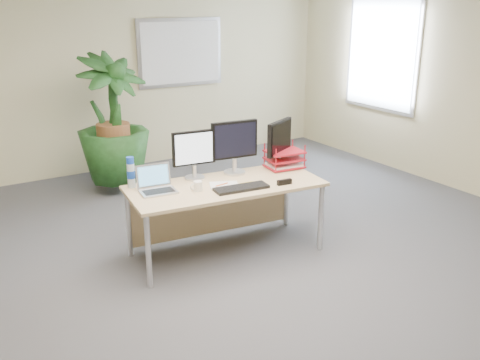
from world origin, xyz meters
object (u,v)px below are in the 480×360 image
monitor_right (235,144)px  laptop (156,184)px  monitor_left (194,152)px  desk (221,196)px  floor_plant (113,132)px

monitor_right → laptop: (-0.84, -0.06, -0.24)m
laptop → monitor_left: bearing=15.0°
monitor_left → laptop: 0.50m
desk → floor_plant: 2.11m
desk → monitor_left: monitor_left is taller
floor_plant → monitor_right: bearing=-74.7°
floor_plant → monitor_left: 1.90m
desk → laptop: size_ratio=5.47×
monitor_left → monitor_right: bearing=-8.3°
monitor_right → laptop: bearing=-176.0°
desk → monitor_right: (0.23, 0.14, 0.43)m
desk → monitor_right: 0.51m
desk → monitor_right: size_ratio=3.59×
monitor_right → laptop: monitor_right is taller
desk → laptop: bearing=172.6°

